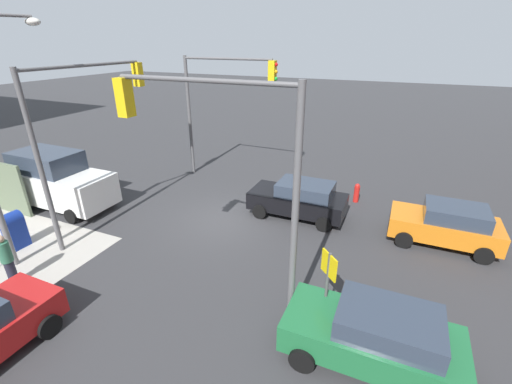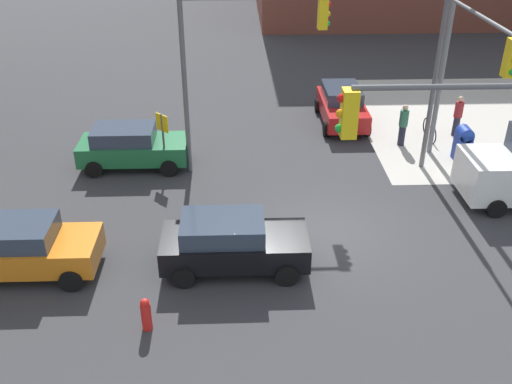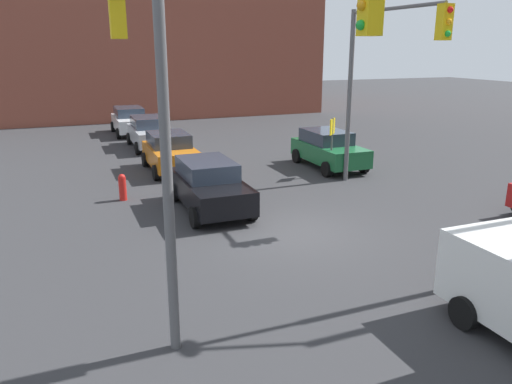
{
  "view_description": "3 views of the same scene",
  "coord_description": "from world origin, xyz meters",
  "px_view_note": "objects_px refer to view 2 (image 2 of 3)",
  "views": [
    {
      "loc": [
        -6.55,
        11.58,
        7.24
      ],
      "look_at": [
        -1.86,
        0.79,
        1.99
      ],
      "focal_mm": 24.0,
      "sensor_mm": 36.0,
      "label": 1
    },
    {
      "loc": [
        -2.64,
        -15.11,
        10.1
      ],
      "look_at": [
        -2.11,
        0.25,
        1.38
      ],
      "focal_mm": 40.0,
      "sensor_mm": 36.0,
      "label": 2
    },
    {
      "loc": [
        12.27,
        -6.04,
        5.16
      ],
      "look_at": [
        -0.92,
        -0.8,
        1.03
      ],
      "focal_mm": 35.0,
      "sensor_mm": 36.0,
      "label": 3
    }
  ],
  "objects_px": {
    "traffic_signal_ne_corner": "(462,67)",
    "traffic_signal_nw_corner": "(239,51)",
    "traffic_signal_se_corner": "(481,166)",
    "fire_hydrant": "(146,314)",
    "hatchback_green": "(132,146)",
    "pedestrian_crossing": "(403,124)",
    "mailbox_blue": "(463,143)",
    "hatchback_red": "(342,105)",
    "coupe_orange": "(26,247)",
    "coupe_black": "(232,242)",
    "pedestrian_waiting": "(458,115)",
    "bicycle_leaning_on_fence": "(430,130)",
    "street_lamp_corner": "(448,39)"
  },
  "relations": [
    {
      "from": "bicycle_leaning_on_fence",
      "to": "hatchback_green",
      "type": "bearing_deg",
      "value": -169.7
    },
    {
      "from": "coupe_orange",
      "to": "pedestrian_crossing",
      "type": "bearing_deg",
      "value": 32.57
    },
    {
      "from": "hatchback_red",
      "to": "traffic_signal_ne_corner",
      "type": "bearing_deg",
      "value": -70.15
    },
    {
      "from": "traffic_signal_nw_corner",
      "to": "coupe_orange",
      "type": "bearing_deg",
      "value": -134.53
    },
    {
      "from": "fire_hydrant",
      "to": "hatchback_green",
      "type": "height_order",
      "value": "hatchback_green"
    },
    {
      "from": "traffic_signal_nw_corner",
      "to": "traffic_signal_se_corner",
      "type": "relative_size",
      "value": 1.0
    },
    {
      "from": "street_lamp_corner",
      "to": "pedestrian_crossing",
      "type": "relative_size",
      "value": 4.48
    },
    {
      "from": "mailbox_blue",
      "to": "traffic_signal_nw_corner",
      "type": "bearing_deg",
      "value": -176.73
    },
    {
      "from": "mailbox_blue",
      "to": "hatchback_red",
      "type": "bearing_deg",
      "value": 135.66
    },
    {
      "from": "hatchback_red",
      "to": "bicycle_leaning_on_fence",
      "type": "distance_m",
      "value": 4.0
    },
    {
      "from": "coupe_orange",
      "to": "bicycle_leaning_on_fence",
      "type": "bearing_deg",
      "value": 32.0
    },
    {
      "from": "traffic_signal_se_corner",
      "to": "fire_hydrant",
      "type": "xyz_separation_m",
      "value": [
        -7.5,
        0.3,
        -4.13
      ]
    },
    {
      "from": "mailbox_blue",
      "to": "coupe_orange",
      "type": "distance_m",
      "value": 16.3
    },
    {
      "from": "bicycle_leaning_on_fence",
      "to": "fire_hydrant",
      "type": "bearing_deg",
      "value": -132.93
    },
    {
      "from": "hatchback_red",
      "to": "pedestrian_waiting",
      "type": "relative_size",
      "value": 2.32
    },
    {
      "from": "hatchback_red",
      "to": "bicycle_leaning_on_fence",
      "type": "height_order",
      "value": "hatchback_red"
    },
    {
      "from": "traffic_signal_nw_corner",
      "to": "fire_hydrant",
      "type": "distance_m",
      "value": 9.94
    },
    {
      "from": "traffic_signal_nw_corner",
      "to": "pedestrian_crossing",
      "type": "relative_size",
      "value": 3.64
    },
    {
      "from": "traffic_signal_nw_corner",
      "to": "hatchback_green",
      "type": "xyz_separation_m",
      "value": [
        -4.19,
        0.46,
        -3.77
      ]
    },
    {
      "from": "hatchback_green",
      "to": "coupe_black",
      "type": "height_order",
      "value": "same"
    },
    {
      "from": "coupe_black",
      "to": "mailbox_blue",
      "type": "bearing_deg",
      "value": 36.38
    },
    {
      "from": "traffic_signal_ne_corner",
      "to": "traffic_signal_nw_corner",
      "type": "bearing_deg",
      "value": 162.84
    },
    {
      "from": "traffic_signal_ne_corner",
      "to": "pedestrian_waiting",
      "type": "height_order",
      "value": "traffic_signal_ne_corner"
    },
    {
      "from": "traffic_signal_nw_corner",
      "to": "pedestrian_waiting",
      "type": "xyz_separation_m",
      "value": [
        9.34,
        2.9,
        -3.68
      ]
    },
    {
      "from": "hatchback_green",
      "to": "pedestrian_waiting",
      "type": "bearing_deg",
      "value": 10.24
    },
    {
      "from": "coupe_black",
      "to": "bicycle_leaning_on_fence",
      "type": "height_order",
      "value": "coupe_black"
    },
    {
      "from": "traffic_signal_se_corner",
      "to": "fire_hydrant",
      "type": "relative_size",
      "value": 6.91
    },
    {
      "from": "coupe_black",
      "to": "hatchback_red",
      "type": "relative_size",
      "value": 1.01
    },
    {
      "from": "traffic_signal_nw_corner",
      "to": "fire_hydrant",
      "type": "bearing_deg",
      "value": -105.76
    },
    {
      "from": "traffic_signal_ne_corner",
      "to": "street_lamp_corner",
      "type": "distance_m",
      "value": 3.18
    },
    {
      "from": "street_lamp_corner",
      "to": "bicycle_leaning_on_fence",
      "type": "relative_size",
      "value": 4.57
    },
    {
      "from": "mailbox_blue",
      "to": "hatchback_red",
      "type": "xyz_separation_m",
      "value": [
        -4.12,
        4.02,
        0.08
      ]
    },
    {
      "from": "fire_hydrant",
      "to": "pedestrian_waiting",
      "type": "relative_size",
      "value": 0.53
    },
    {
      "from": "hatchback_green",
      "to": "pedestrian_crossing",
      "type": "bearing_deg",
      "value": 8.04
    },
    {
      "from": "traffic_signal_se_corner",
      "to": "traffic_signal_nw_corner",
      "type": "bearing_deg",
      "value": 119.27
    },
    {
      "from": "traffic_signal_ne_corner",
      "to": "pedestrian_waiting",
      "type": "distance_m",
      "value": 6.69
    },
    {
      "from": "traffic_signal_se_corner",
      "to": "pedestrian_crossing",
      "type": "bearing_deg",
      "value": 81.22
    },
    {
      "from": "traffic_signal_se_corner",
      "to": "coupe_orange",
      "type": "height_order",
      "value": "traffic_signal_se_corner"
    },
    {
      "from": "traffic_signal_se_corner",
      "to": "pedestrian_crossing",
      "type": "relative_size",
      "value": 3.64
    },
    {
      "from": "hatchback_green",
      "to": "pedestrian_waiting",
      "type": "relative_size",
      "value": 2.3
    },
    {
      "from": "traffic_signal_nw_corner",
      "to": "traffic_signal_ne_corner",
      "type": "distance_m",
      "value": 7.37
    },
    {
      "from": "traffic_signal_ne_corner",
      "to": "mailbox_blue",
      "type": "relative_size",
      "value": 4.55
    },
    {
      "from": "pedestrian_crossing",
      "to": "coupe_black",
      "type": "bearing_deg",
      "value": 2.49
    },
    {
      "from": "traffic_signal_se_corner",
      "to": "bicycle_leaning_on_fence",
      "type": "xyz_separation_m",
      "value": [
        3.1,
        11.7,
        -4.27
      ]
    },
    {
      "from": "pedestrian_crossing",
      "to": "bicycle_leaning_on_fence",
      "type": "height_order",
      "value": "pedestrian_crossing"
    },
    {
      "from": "mailbox_blue",
      "to": "fire_hydrant",
      "type": "xyz_separation_m",
      "value": [
        -11.2,
        -9.2,
        -0.28
      ]
    },
    {
      "from": "coupe_orange",
      "to": "pedestrian_waiting",
      "type": "bearing_deg",
      "value": 30.52
    },
    {
      "from": "coupe_black",
      "to": "bicycle_leaning_on_fence",
      "type": "xyz_separation_m",
      "value": [
        8.46,
        8.87,
        -0.5
      ]
    },
    {
      "from": "coupe_orange",
      "to": "fire_hydrant",
      "type": "bearing_deg",
      "value": -34.32
    },
    {
      "from": "street_lamp_corner",
      "to": "traffic_signal_se_corner",
      "type": "bearing_deg",
      "value": -104.62
    }
  ]
}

